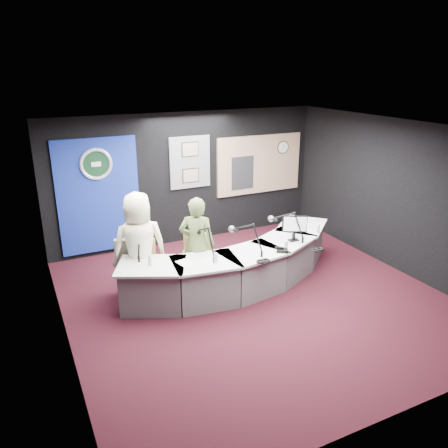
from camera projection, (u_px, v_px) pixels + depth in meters
name	position (u px, v px, depth m)	size (l,w,h in m)	color
ground	(255.00, 298.00, 7.54)	(6.00, 6.00, 0.00)	black
ceiling	(260.00, 130.00, 6.60)	(6.00, 6.00, 0.02)	silver
wall_back	(188.00, 178.00, 9.61)	(6.00, 0.02, 2.80)	black
wall_front	(406.00, 307.00, 4.52)	(6.00, 0.02, 2.80)	black
wall_left	(57.00, 252.00, 5.84)	(0.02, 6.00, 2.80)	black
wall_right	(398.00, 197.00, 8.30)	(0.02, 6.00, 2.80)	black
broadcast_desk	(238.00, 266.00, 7.86)	(4.50, 1.90, 0.75)	silver
backdrop_panel	(99.00, 196.00, 8.86)	(1.60, 0.05, 2.30)	navy
agency_seal	(96.00, 164.00, 8.60)	(0.63, 0.63, 0.07)	silver
seal_center	(96.00, 164.00, 8.61)	(0.48, 0.48, 0.01)	black
pinboard	(190.00, 162.00, 9.49)	(0.90, 0.04, 1.10)	slate
framed_photo_upper	(190.00, 149.00, 9.37)	(0.34, 0.02, 0.27)	#806F5D
framed_photo_lower	(191.00, 176.00, 9.56)	(0.34, 0.02, 0.27)	#806F5D
booth_window_frame	(259.00, 164.00, 10.25)	(2.12, 0.06, 1.32)	tan
booth_glow	(260.00, 164.00, 10.24)	(2.00, 0.02, 1.20)	#DCB08B
equipment_rack	(243.00, 173.00, 10.09)	(0.55, 0.02, 0.75)	black
wall_clock	(283.00, 147.00, 10.36)	(0.28, 0.28, 0.01)	white
armchair_left	(141.00, 272.00, 7.46)	(0.50, 0.50, 0.89)	tan
armchair_right	(198.00, 266.00, 7.71)	(0.49, 0.49, 0.87)	tan
draped_jacket	(131.00, 259.00, 7.56)	(0.50, 0.10, 0.70)	slate
person_man	(140.00, 246.00, 7.31)	(0.89, 0.58, 1.82)	#FAF4C8
person_woman	(197.00, 245.00, 7.58)	(0.61, 0.40, 1.67)	#506233
computer_monitor	(294.00, 224.00, 7.87)	(0.49, 0.03, 0.33)	black
desk_phone	(282.00, 250.00, 7.49)	(0.18, 0.15, 0.05)	black
headphones_near	(317.00, 250.00, 7.55)	(0.19, 0.19, 0.03)	black
headphones_far	(263.00, 261.00, 7.11)	(0.19, 0.19, 0.03)	black
paper_stack	(185.00, 263.00, 7.07)	(0.21, 0.30, 0.00)	white
notepad	(209.00, 261.00, 7.14)	(0.19, 0.27, 0.00)	white
boom_mic_a	(142.00, 237.00, 7.31)	(0.41, 0.67, 0.60)	black
boom_mic_b	(205.00, 239.00, 7.24)	(0.16, 0.74, 0.60)	black
boom_mic_c	(247.00, 235.00, 7.38)	(0.39, 0.68, 0.60)	black
boom_mic_d	(287.00, 224.00, 7.93)	(0.47, 0.64, 0.60)	black
water_bottles	(246.00, 246.00, 7.50)	(3.28, 0.58, 0.18)	silver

